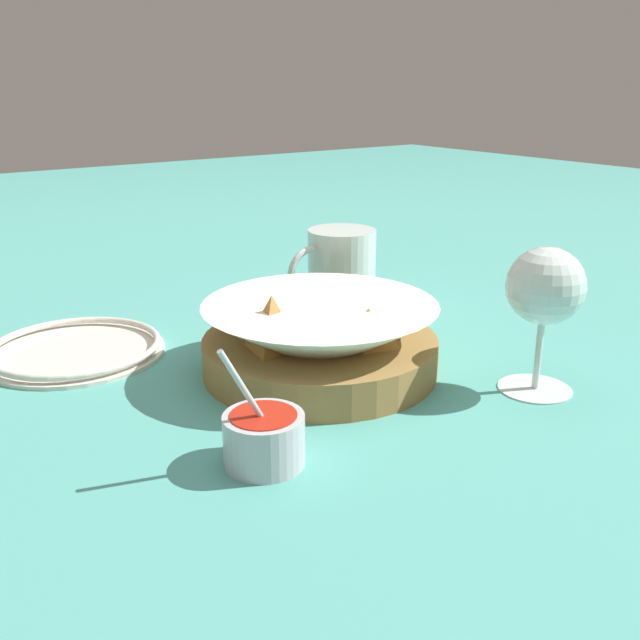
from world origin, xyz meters
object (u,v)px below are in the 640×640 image
Objects in this scene: food_basket at (319,342)px; side_plate at (75,349)px; wine_glass at (545,291)px; sauce_cup at (264,437)px; beer_mug at (341,272)px.

food_basket is 0.29m from side_plate.
wine_glass reaches higher than side_plate.
food_basket is 1.69× the size of wine_glass.
sauce_cup is 0.32m from wine_glass.
food_basket is at bearing 134.40° from side_plate.
food_basket is 0.20m from sauce_cup.
sauce_cup is 0.43m from beer_mug.
sauce_cup reaches higher than food_basket.
sauce_cup is 0.34m from side_plate.
wine_glass reaches higher than beer_mug.
wine_glass is 0.34m from beer_mug.
food_basket is 0.24m from wine_glass.
wine_glass reaches higher than sauce_cup.
wine_glass is 0.52m from side_plate.
sauce_cup is (0.15, 0.13, -0.01)m from food_basket.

